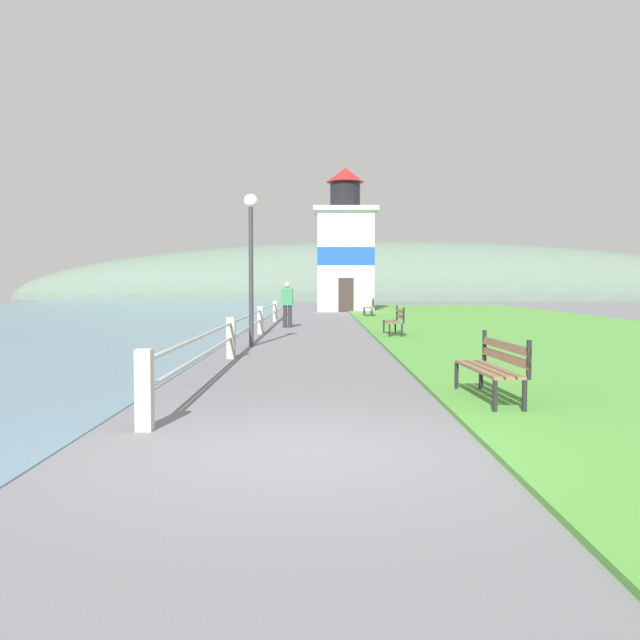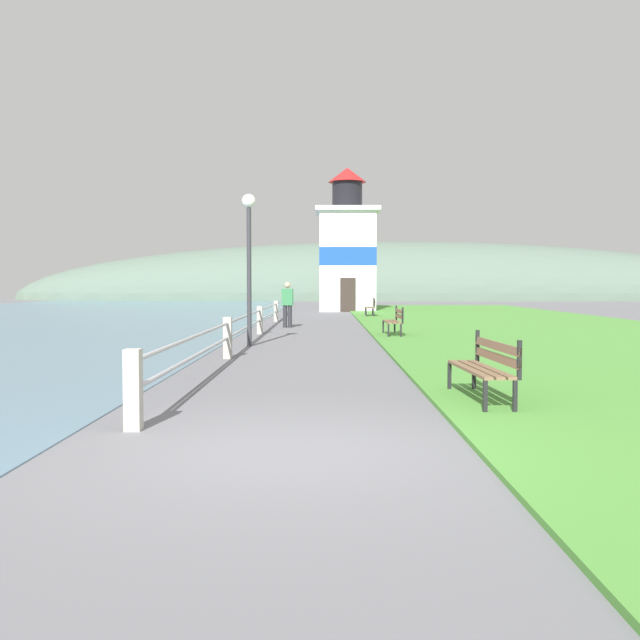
# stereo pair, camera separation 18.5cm
# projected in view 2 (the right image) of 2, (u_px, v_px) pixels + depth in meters

# --- Properties ---
(ground_plane) EXTENTS (160.00, 160.00, 0.00)m
(ground_plane) POSITION_uv_depth(u_px,v_px,m) (285.00, 452.00, 6.90)
(ground_plane) COLOR slate
(grass_verge) EXTENTS (12.00, 55.86, 0.06)m
(grass_verge) POSITION_uv_depth(u_px,v_px,m) (533.00, 329.00, 25.44)
(grass_verge) COLOR #4C8E38
(grass_verge) RESTS_ON ground_plane
(seawall_railing) EXTENTS (0.18, 30.83, 0.91)m
(seawall_railing) POSITION_uv_depth(u_px,v_px,m) (260.00, 317.00, 23.19)
(seawall_railing) COLOR #A8A399
(seawall_railing) RESTS_ON ground_plane
(park_bench_near) EXTENTS (0.58, 2.00, 0.94)m
(park_bench_near) POSITION_uv_depth(u_px,v_px,m) (486.00, 364.00, 9.68)
(park_bench_near) COLOR brown
(park_bench_near) RESTS_ON ground_plane
(park_bench_midway) EXTENTS (0.49, 1.74, 0.94)m
(park_bench_midway) POSITION_uv_depth(u_px,v_px,m) (395.00, 319.00, 22.00)
(park_bench_midway) COLOR brown
(park_bench_midway) RESTS_ON ground_plane
(park_bench_far) EXTENTS (0.52, 1.69, 0.94)m
(park_bench_far) POSITION_uv_depth(u_px,v_px,m) (371.00, 306.00, 35.39)
(park_bench_far) COLOR brown
(park_bench_far) RESTS_ON ground_plane
(lighthouse) EXTENTS (3.80, 3.80, 8.62)m
(lighthouse) POSITION_uv_depth(u_px,v_px,m) (347.00, 251.00, 43.05)
(lighthouse) COLOR white
(lighthouse) RESTS_ON ground_plane
(person_strolling) EXTENTS (0.43, 0.25, 1.70)m
(person_strolling) POSITION_uv_depth(u_px,v_px,m) (287.00, 303.00, 26.65)
(person_strolling) COLOR #28282D
(person_strolling) RESTS_ON ground_plane
(lamp_post) EXTENTS (0.36, 0.36, 3.96)m
(lamp_post) POSITION_uv_depth(u_px,v_px,m) (249.00, 241.00, 18.48)
(lamp_post) COLOR #333338
(lamp_post) RESTS_ON ground_plane
(distant_hillside) EXTENTS (80.00, 16.00, 12.00)m
(distant_hillside) POSITION_uv_depth(u_px,v_px,m) (398.00, 300.00, 73.99)
(distant_hillside) COLOR #566B5B
(distant_hillside) RESTS_ON ground_plane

